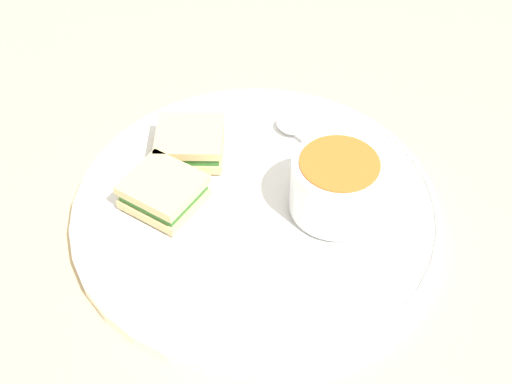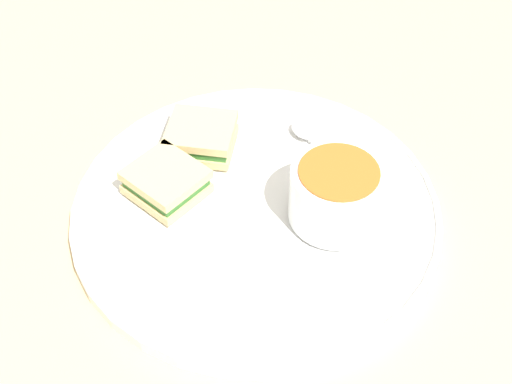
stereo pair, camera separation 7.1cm
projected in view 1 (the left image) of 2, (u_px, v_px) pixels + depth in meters
ground_plane at (256, 216)px, 0.74m from camera, size 2.40×2.40×0.00m
plate at (256, 209)px, 0.73m from camera, size 0.38×0.38×0.02m
soup_bowl at (337, 185)px, 0.70m from camera, size 0.09×0.09×0.06m
spoon at (296, 132)px, 0.79m from camera, size 0.03×0.13×0.01m
sandwich_half_near at (190, 143)px, 0.77m from camera, size 0.10×0.10×0.03m
sandwich_half_far at (164, 191)px, 0.72m from camera, size 0.08×0.08×0.03m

